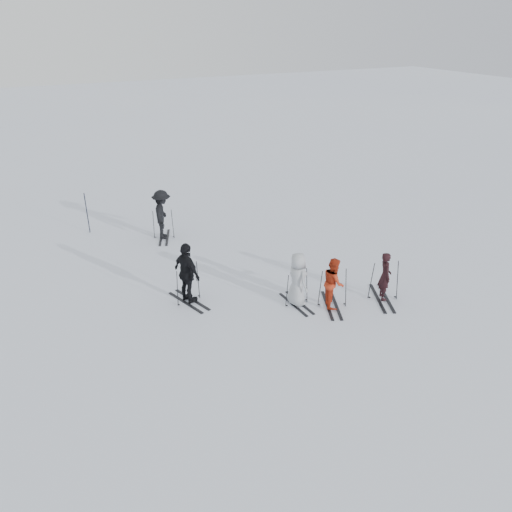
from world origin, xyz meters
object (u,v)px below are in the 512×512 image
(skier_near_dark, at_px, (385,277))
(skier_grey, at_px, (297,280))
(skier_red, at_px, (333,283))
(skier_uphill_far, at_px, (162,215))
(piste_marker, at_px, (87,213))
(skier_uphill_left, at_px, (187,274))

(skier_near_dark, distance_m, skier_grey, 2.79)
(skier_red, height_order, skier_uphill_far, skier_uphill_far)
(skier_uphill_far, distance_m, piste_marker, 3.26)
(skier_grey, relative_size, skier_uphill_far, 0.87)
(skier_near_dark, height_order, skier_grey, skier_grey)
(skier_uphill_far, bearing_deg, skier_grey, -141.66)
(skier_grey, bearing_deg, piste_marker, 26.23)
(skier_red, xyz_separation_m, skier_uphill_far, (-3.17, 7.42, 0.19))
(skier_near_dark, height_order, skier_uphill_left, skier_uphill_left)
(skier_grey, relative_size, skier_uphill_left, 0.87)
(skier_near_dark, bearing_deg, skier_grey, 94.40)
(skier_grey, height_order, piste_marker, skier_grey)
(skier_near_dark, relative_size, skier_red, 0.99)
(skier_uphill_left, distance_m, skier_uphill_far, 5.28)
(skier_near_dark, height_order, skier_red, skier_red)
(skier_near_dark, xyz_separation_m, skier_grey, (-2.64, 0.93, 0.07))
(skier_uphill_left, xyz_separation_m, piste_marker, (-1.87, 7.14, -0.13))
(skier_uphill_left, bearing_deg, skier_red, -136.97)
(skier_near_dark, relative_size, piste_marker, 0.92)
(piste_marker, bearing_deg, skier_uphill_far, -36.08)
(skier_near_dark, distance_m, skier_uphill_far, 9.18)
(skier_uphill_far, bearing_deg, skier_near_dark, -127.67)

